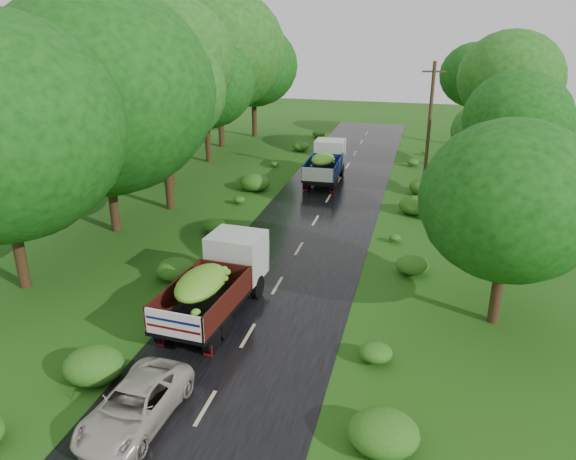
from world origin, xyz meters
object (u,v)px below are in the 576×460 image
(car, at_px, (135,405))
(utility_pole, at_px, (429,127))
(truck_far, at_px, (326,161))
(truck_near, at_px, (217,279))

(car, relative_size, utility_pole, 0.51)
(truck_far, bearing_deg, utility_pole, -7.73)
(truck_near, relative_size, utility_pole, 0.78)
(truck_far, relative_size, utility_pole, 0.73)
(truck_near, relative_size, truck_far, 1.07)
(truck_near, relative_size, car, 1.53)
(truck_near, xyz_separation_m, truck_far, (0.68, 18.45, -0.07))
(truck_far, bearing_deg, car, -92.77)
(utility_pole, bearing_deg, car, -118.10)
(truck_far, xyz_separation_m, utility_pole, (6.47, -0.76, 2.74))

